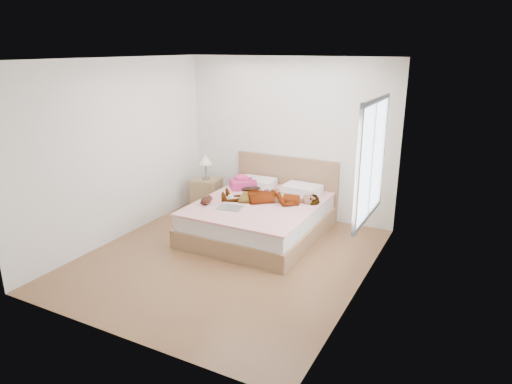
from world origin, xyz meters
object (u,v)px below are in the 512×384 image
phone (254,178)px  magazine (230,208)px  plush_toy (206,200)px  nightstand (207,192)px  woman (271,195)px  towel (243,183)px  coffee_mug (231,198)px  bed (262,215)px

phone → magazine: 0.99m
plush_toy → nightstand: bearing=123.7°
woman → towel: size_ratio=2.82×
phone → magazine: size_ratio=0.24×
coffee_mug → nightstand: nightstand is taller
phone → towel: phone is taller
bed → nightstand: 1.39m
magazine → nightstand: nightstand is taller
phone → nightstand: bearing=160.3°
magazine → phone: bearing=96.4°
bed → towel: bed is taller
towel → magazine: 1.01m
towel → plush_toy: towel is taller
phone → coffee_mug: (-0.05, -0.66, -0.16)m
bed → coffee_mug: bed is taller
coffee_mug → plush_toy: size_ratio=0.50×
nightstand → woman: bearing=-16.2°
woman → bed: (-0.13, -0.05, -0.34)m
towel → magazine: (0.31, -0.96, -0.08)m
magazine → nightstand: 1.45m
bed → nightstand: bearing=160.4°
woman → towel: (-0.71, 0.39, -0.01)m
woman → magazine: bearing=-53.2°
coffee_mug → plush_toy: (-0.23, -0.32, 0.02)m
woman → magazine: (-0.39, -0.57, -0.09)m
bed → coffee_mug: (-0.41, -0.22, 0.28)m
phone → bed: bearing=-69.2°
plush_toy → towel: bearing=85.8°
magazine → plush_toy: bearing=-178.0°
magazine → coffee_mug: (-0.15, 0.30, 0.04)m
magazine → towel: bearing=108.2°
coffee_mug → plush_toy: plush_toy is taller
coffee_mug → woman: bearing=25.8°
plush_toy → magazine: bearing=2.0°
woman → magazine: 0.69m
bed → coffee_mug: size_ratio=18.72×
bed → plush_toy: bearing=-140.5°
bed → plush_toy: 0.89m
towel → plush_toy: 0.98m
phone → magazine: (0.11, -0.97, -0.19)m
phone → coffee_mug: bearing=-112.4°
towel → coffee_mug: size_ratio=4.72×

